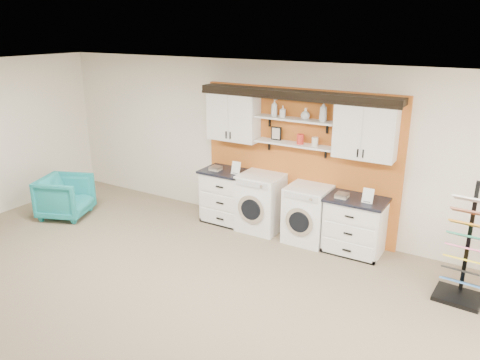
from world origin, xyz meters
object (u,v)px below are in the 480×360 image
Objects in this scene: base_cabinet_left at (230,196)px; armchair at (65,197)px; washer at (261,202)px; base_cabinet_right at (355,225)px; sample_rack at (464,263)px; dryer at (308,214)px.

armchair is at bearing -153.68° from base_cabinet_left.
base_cabinet_left is 0.63m from washer.
sample_rack is (1.58, -0.58, 0.06)m from base_cabinet_right.
washer is at bearing 173.13° from sample_rack.
armchair is at bearing -164.95° from base_cabinet_right.
washer is 1.06× the size of dryer.
washer reaches higher than armchair.
armchair is at bearing -162.38° from dryer.
sample_rack is at bearing -20.05° from base_cabinet_right.
washer is at bearing -180.00° from dryer.
washer reaches higher than base_cabinet_left.
base_cabinet_left is 2.26m from base_cabinet_right.
armchair is (-3.32, -1.33, -0.11)m from washer.
base_cabinet_right is 0.92× the size of washer.
base_cabinet_left is 0.62× the size of sample_rack.
base_cabinet_right is 0.98× the size of dryer.
sample_rack is (3.21, -0.57, 0.01)m from washer.
armchair is at bearing -170.16° from sample_rack.
dryer reaches higher than armchair.
sample_rack is (2.35, -0.57, 0.04)m from dryer.
dryer is (1.49, -0.00, -0.01)m from base_cabinet_left.
washer is 3.58m from armchair.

